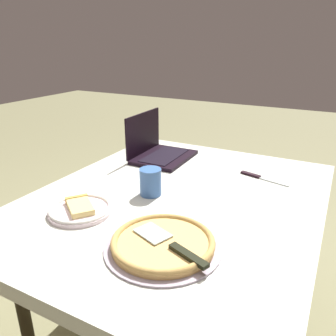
{
  "coord_description": "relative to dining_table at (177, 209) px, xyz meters",
  "views": [
    {
      "loc": [
        -1.03,
        -0.51,
        1.3
      ],
      "look_at": [
        0.05,
        0.06,
        0.82
      ],
      "focal_mm": 35.64,
      "sensor_mm": 36.0,
      "label": 1
    }
  ],
  "objects": [
    {
      "name": "laptop",
      "position": [
        0.35,
        0.28,
        0.1
      ],
      "size": [
        0.31,
        0.25,
        0.22
      ],
      "color": "black",
      "rests_on": "dining_table"
    },
    {
      "name": "table_knife",
      "position": [
        0.32,
        -0.24,
        0.06
      ],
      "size": [
        0.07,
        0.22,
        0.01
      ],
      "color": "silver",
      "rests_on": "dining_table"
    },
    {
      "name": "dining_table",
      "position": [
        0.0,
        0.0,
        0.0
      ],
      "size": [
        1.27,
        1.03,
        0.74
      ],
      "color": "beige",
      "rests_on": "ground_plane"
    },
    {
      "name": "drink_cup",
      "position": [
        -0.03,
        0.1,
        0.11
      ],
      "size": [
        0.08,
        0.08,
        0.1
      ],
      "color": "#3A64A7",
      "rests_on": "dining_table"
    },
    {
      "name": "pizza_plate",
      "position": [
        -0.27,
        0.24,
        0.07
      ],
      "size": [
        0.22,
        0.22,
        0.04
      ],
      "color": "white",
      "rests_on": "dining_table"
    },
    {
      "name": "pizza_tray",
      "position": [
        -0.32,
        -0.12,
        0.07
      ],
      "size": [
        0.34,
        0.34,
        0.04
      ],
      "color": "#A294A5",
      "rests_on": "dining_table"
    }
  ]
}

